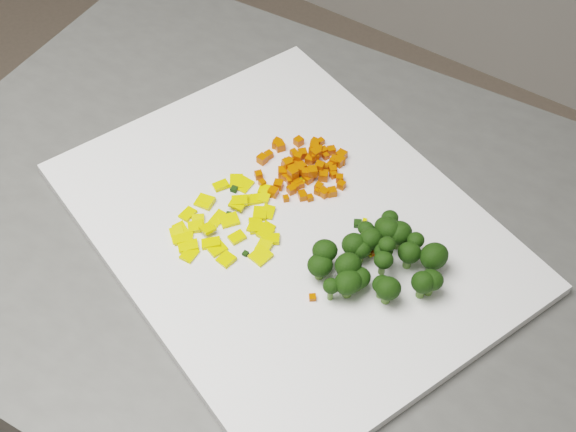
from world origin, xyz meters
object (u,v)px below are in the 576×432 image
Objects in this scene: cutting_board at (288,226)px; counter_block at (299,418)px; broccoli_pile at (383,256)px; carrot_pile at (302,161)px; pepper_pile at (228,217)px.

counter_block is at bearing 4.63° from cutting_board.
broccoli_pile is (0.12, -0.00, 0.04)m from cutting_board.
carrot_pile is 0.86× the size of pepper_pile.
cutting_board is 3.75× the size of broccoli_pile.
pepper_pile is (-0.05, -0.04, 0.01)m from cutting_board.
pepper_pile is 0.97× the size of broccoli_pile.
carrot_pile is at bearing 152.79° from broccoli_pile.
broccoli_pile reaches higher than pepper_pile.
broccoli_pile is at bearing -27.21° from carrot_pile.
counter_block is 7.58× the size of pepper_pile.
pepper_pile is 0.18m from broccoli_pile.
broccoli_pile is at bearing -2.62° from counter_block.
counter_block is 0.46m from cutting_board.
cutting_board is (-0.02, -0.00, 0.46)m from counter_block.
cutting_board is at bearing -67.58° from carrot_pile.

